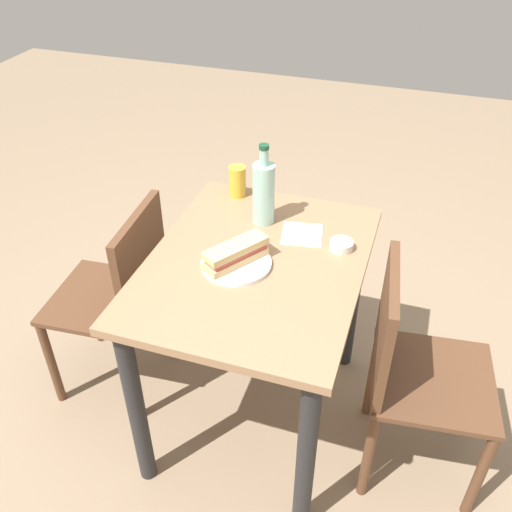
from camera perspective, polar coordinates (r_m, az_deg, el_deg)
The scene contains 11 objects.
ground_plane at distance 2.38m, azimuth 0.00°, elevation -15.53°, with size 8.00×8.00×0.00m, color #8C755B.
dining_table at distance 1.93m, azimuth 0.00°, elevation -4.17°, with size 0.90×0.70×0.77m.
chair_far at distance 2.21m, azimuth -13.52°, elevation -3.70°, with size 0.43×0.43×0.85m.
chair_near at distance 1.95m, azimuth 15.43°, elevation -10.81°, with size 0.44×0.44×0.85m.
plate_near at distance 1.81m, azimuth -2.03°, elevation -0.76°, with size 0.23×0.23×0.01m, color white.
baguette_sandwich_near at distance 1.79m, azimuth -2.06°, elevation 0.30°, with size 0.22×0.18×0.07m.
knife_near at distance 1.83m, azimuth -3.29°, elevation 0.13°, with size 0.16×0.10×0.01m.
water_bottle at distance 1.97m, azimuth 0.78°, elevation 6.56°, with size 0.08×0.08×0.30m.
beer_glass at distance 2.16m, azimuth -1.91°, elevation 7.65°, with size 0.07×0.07×0.12m, color gold.
olive_bowl at distance 1.90m, azimuth 8.73°, elevation 1.12°, with size 0.08×0.08×0.03m, color silver.
paper_napkin at distance 1.96m, azimuth 4.75°, elevation 2.23°, with size 0.14×0.14×0.00m, color white.
Camera 1 is at (-1.39, -0.46, 1.88)m, focal length 39.12 mm.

